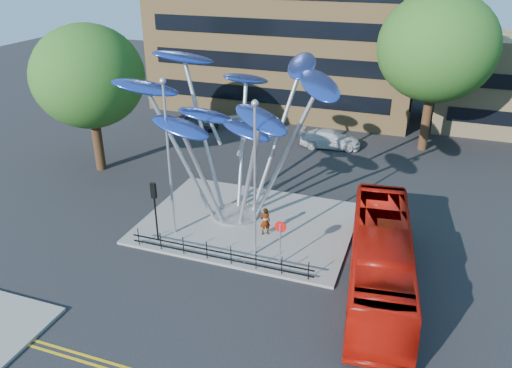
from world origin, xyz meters
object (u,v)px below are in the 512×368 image
at_px(parked_car_right, 330,139).
at_px(no_entry_sign_island, 280,235).
at_px(street_lamp_left, 168,146).
at_px(parked_car_mid, 249,122).
at_px(leaf_sculpture, 233,106).
at_px(traffic_light_island, 154,200).
at_px(parked_car_left, 198,121).
at_px(tree_left, 88,77).
at_px(street_lamp_right, 255,167).
at_px(pedestrian, 265,221).
at_px(red_bus, 380,259).
at_px(tree_right, 437,48).

bearing_deg(parked_car_right, no_entry_sign_island, 176.62).
distance_m(street_lamp_left, parked_car_mid, 19.11).
height_order(leaf_sculpture, traffic_light_island, leaf_sculpture).
height_order(street_lamp_left, parked_car_left, street_lamp_left).
distance_m(tree_left, street_lamp_right, 16.19).
bearing_deg(parked_car_mid, street_lamp_right, -162.02).
relative_size(parked_car_left, parked_car_right, 0.78).
xyz_separation_m(pedestrian, parked_car_mid, (-7.16, 16.87, -0.29)).
distance_m(tree_left, parked_car_right, 18.93).
xyz_separation_m(street_lamp_right, traffic_light_island, (-5.50, -0.50, -2.48)).
bearing_deg(street_lamp_left, parked_car_left, 111.60).
bearing_deg(pedestrian, street_lamp_left, -13.69).
bearing_deg(parked_car_right, red_bus, -168.06).
height_order(tree_left, traffic_light_island, tree_left).
distance_m(street_lamp_left, parked_car_right, 17.93).
bearing_deg(street_lamp_right, red_bus, -5.11).
bearing_deg(street_lamp_left, parked_car_right, 71.82).
bearing_deg(leaf_sculpture, red_bus, -25.36).
distance_m(no_entry_sign_island, parked_car_right, 17.50).
relative_size(traffic_light_island, red_bus, 0.30).
height_order(traffic_light_island, red_bus, traffic_light_island).
bearing_deg(pedestrian, parked_car_mid, -97.98).
bearing_deg(street_lamp_left, street_lamp_right, -5.71).
distance_m(tree_left, red_bus, 22.84).
height_order(street_lamp_left, red_bus, street_lamp_left).
bearing_deg(parked_car_mid, leaf_sculpture, -165.88).
bearing_deg(parked_car_right, parked_car_left, 79.77).
xyz_separation_m(tree_right, red_bus, (-1.09, -19.57, -6.46)).
xyz_separation_m(tree_right, leaf_sculpture, (-10.07, -15.32, -1.16)).
relative_size(tree_right, leaf_sculpture, 0.95).
distance_m(leaf_sculpture, traffic_light_island, 6.65).
bearing_deg(leaf_sculpture, parked_car_right, 77.38).
bearing_deg(parked_car_mid, parked_car_left, 102.40).
bearing_deg(no_entry_sign_island, traffic_light_island, -179.87).
xyz_separation_m(no_entry_sign_island, parked_car_mid, (-8.79, 19.37, -1.13)).
bearing_deg(parked_car_left, tree_left, 168.59).
xyz_separation_m(tree_right, parked_car_right, (-7.10, -2.05, -7.33)).
bearing_deg(red_bus, parked_car_left, 127.85).
height_order(street_lamp_right, parked_car_right, street_lamp_right).
xyz_separation_m(no_entry_sign_island, parked_car_right, (-1.10, 17.43, -1.11)).
relative_size(pedestrian, parked_car_left, 0.43).
relative_size(red_bus, parked_car_left, 2.99).
distance_m(leaf_sculpture, no_entry_sign_island, 7.71).
bearing_deg(traffic_light_island, pedestrian, 25.10).
distance_m(leaf_sculpture, pedestrian, 6.60).
distance_m(leaf_sculpture, parked_car_mid, 17.09).
height_order(traffic_light_island, pedestrian, traffic_light_island).
bearing_deg(parked_car_left, street_lamp_right, -143.36).
xyz_separation_m(leaf_sculpture, parked_car_right, (2.97, 13.27, -6.17)).
distance_m(no_entry_sign_island, pedestrian, 3.10).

